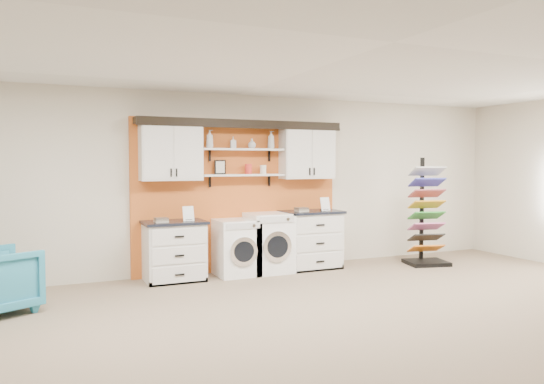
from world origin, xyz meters
name	(u,v)px	position (x,y,z in m)	size (l,w,h in m)	color
floor	(390,349)	(0.00, 0.00, 0.00)	(10.00, 10.00, 0.00)	#836B58
ceiling	(394,42)	(0.00, 0.00, 2.80)	(10.00, 10.00, 0.00)	white
wall_back	(238,183)	(0.00, 4.00, 1.40)	(10.00, 10.00, 0.00)	beige
accent_panel	(239,196)	(0.00, 3.96, 1.20)	(3.40, 0.07, 2.40)	#C75D22
upper_cabinet_left	(171,152)	(-1.13, 3.79, 1.88)	(0.90, 0.35, 0.84)	white
upper_cabinet_right	(307,153)	(1.13, 3.79, 1.88)	(0.90, 0.35, 0.84)	white
shelf_lower	(242,175)	(0.00, 3.80, 1.53)	(1.32, 0.28, 0.03)	white
shelf_upper	(242,149)	(0.00, 3.80, 1.93)	(1.32, 0.28, 0.03)	white
crown_molding	(242,124)	(0.00, 3.81, 2.33)	(3.30, 0.41, 0.13)	black
picture_frame	(220,167)	(-0.35, 3.85, 1.66)	(0.18, 0.02, 0.22)	black
canister_red	(248,169)	(0.10, 3.80, 1.62)	(0.11, 0.11, 0.16)	red
canister_cream	(263,170)	(0.35, 3.80, 1.61)	(0.10, 0.10, 0.14)	silver
base_cabinet_left	(174,251)	(-1.13, 3.64, 0.44)	(0.89, 0.66, 0.88)	white
base_cabinet_right	(311,239)	(1.13, 3.64, 0.47)	(0.96, 0.66, 0.94)	white
washer	(236,247)	(-0.17, 3.64, 0.43)	(0.61, 0.71, 0.86)	white
dryer	(268,243)	(0.37, 3.64, 0.47)	(0.67, 0.71, 0.93)	white
sample_rack	(426,231)	(3.07, 3.13, 0.56)	(0.77, 0.69, 1.81)	black
soap_bottle_a	(210,139)	(-0.53, 3.80, 2.08)	(0.11, 0.11, 0.27)	silver
soap_bottle_b	(233,142)	(-0.15, 3.80, 2.04)	(0.08, 0.08, 0.18)	silver
soap_bottle_c	(252,144)	(0.16, 3.80, 2.02)	(0.12, 0.12, 0.16)	silver
soap_bottle_d	(271,140)	(0.49, 3.80, 2.09)	(0.11, 0.11, 0.28)	silver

